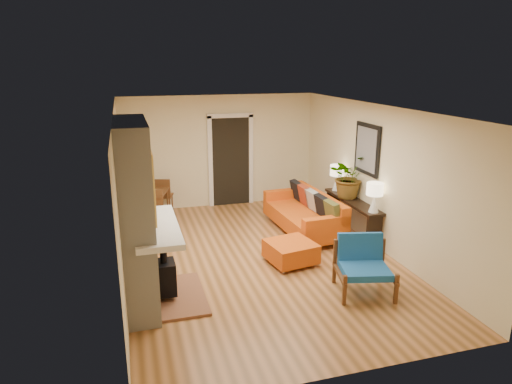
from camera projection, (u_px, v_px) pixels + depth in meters
room_shell at (252, 157)px, 10.27m from camera, size 6.50×6.50×6.50m
fireplace at (140, 220)px, 6.21m from camera, size 1.09×1.68×2.60m
sofa at (307, 213)px, 9.22m from camera, size 1.04×2.19×0.84m
ottoman at (291, 251)px, 7.75m from camera, size 0.86×0.86×0.38m
blue_chair at (363, 262)px, 6.80m from camera, size 0.95×0.93×0.83m
dining_table at (155, 197)px, 9.73m from camera, size 0.95×1.57×0.82m
console_table at (352, 207)px, 8.92m from camera, size 0.34×1.85×0.72m
lamp_near at (375, 194)px, 8.08m from camera, size 0.30×0.30×0.54m
lamp_far at (337, 175)px, 9.46m from camera, size 0.30×0.30×0.54m
houseplant at (349, 176)px, 8.95m from camera, size 0.99×0.93×0.87m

